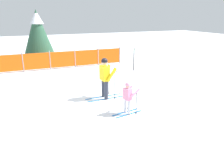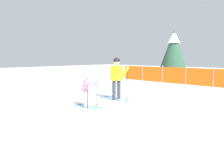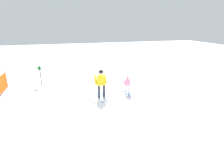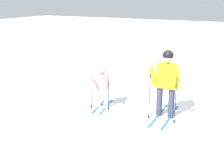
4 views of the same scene
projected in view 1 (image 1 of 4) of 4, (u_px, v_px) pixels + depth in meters
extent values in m
plane|color=white|center=(98.00, 97.00, 9.15)|extent=(60.00, 60.00, 0.00)
cube|color=#1966B2|center=(103.00, 96.00, 9.15)|extent=(1.58, 0.11, 0.02)
cube|color=#1966B2|center=(106.00, 99.00, 8.89)|extent=(1.58, 0.11, 0.02)
cylinder|color=#333847|center=(103.00, 88.00, 9.03)|extent=(0.15, 0.15, 0.75)
cylinder|color=#333847|center=(106.00, 90.00, 8.77)|extent=(0.15, 0.15, 0.75)
cube|color=yellow|center=(105.00, 73.00, 8.70)|extent=(0.28, 0.48, 0.58)
cylinder|color=yellow|center=(106.00, 71.00, 9.02)|extent=(0.45, 0.13, 0.55)
cylinder|color=yellow|center=(112.00, 75.00, 8.52)|extent=(0.45, 0.13, 0.55)
sphere|color=#D8AD8C|center=(104.00, 62.00, 8.56)|extent=(0.25, 0.25, 0.25)
sphere|color=black|center=(104.00, 61.00, 8.55)|extent=(0.26, 0.26, 0.26)
cylinder|color=black|center=(108.00, 82.00, 9.24)|extent=(0.02, 0.02, 1.17)
cylinder|color=black|center=(108.00, 93.00, 9.40)|extent=(0.07, 0.07, 0.01)
cylinder|color=black|center=(115.00, 86.00, 8.70)|extent=(0.02, 0.02, 1.17)
cylinder|color=black|center=(115.00, 98.00, 8.86)|extent=(0.07, 0.07, 0.01)
cube|color=#1966B2|center=(125.00, 112.00, 7.69)|extent=(1.07, 0.23, 0.02)
cube|color=#1966B2|center=(129.00, 114.00, 7.53)|extent=(1.07, 0.23, 0.02)
cylinder|color=silver|center=(125.00, 105.00, 7.61)|extent=(0.10, 0.10, 0.51)
cylinder|color=silver|center=(129.00, 107.00, 7.45)|extent=(0.10, 0.10, 0.51)
cube|color=pink|center=(127.00, 94.00, 7.39)|extent=(0.23, 0.34, 0.40)
cylinder|color=pink|center=(128.00, 90.00, 7.62)|extent=(0.40, 0.15, 0.28)
cylinder|color=pink|center=(135.00, 93.00, 7.31)|extent=(0.40, 0.15, 0.28)
sphere|color=#D8AD8C|center=(128.00, 86.00, 7.30)|extent=(0.17, 0.17, 0.17)
sphere|color=pink|center=(128.00, 85.00, 7.29)|extent=(0.18, 0.18, 0.18)
cylinder|color=black|center=(128.00, 100.00, 7.79)|extent=(0.02, 0.02, 0.79)
cylinder|color=black|center=(128.00, 108.00, 7.89)|extent=(0.07, 0.07, 0.01)
cylinder|color=black|center=(136.00, 104.00, 7.41)|extent=(0.02, 0.02, 0.79)
cylinder|color=black|center=(136.00, 113.00, 7.51)|extent=(0.07, 0.07, 0.01)
cylinder|color=gray|center=(23.00, 62.00, 12.93)|extent=(0.06, 0.06, 1.17)
cylinder|color=gray|center=(50.00, 60.00, 13.49)|extent=(0.06, 0.06, 1.17)
cylinder|color=gray|center=(75.00, 58.00, 14.04)|extent=(0.06, 0.06, 1.17)
cylinder|color=gray|center=(98.00, 57.00, 14.60)|extent=(0.06, 0.06, 1.17)
cylinder|color=gray|center=(120.00, 55.00, 15.15)|extent=(0.06, 0.06, 1.17)
cube|color=#F85C10|center=(8.00, 63.00, 12.66)|extent=(1.57, 0.06, 0.98)
cube|color=#F85C10|center=(37.00, 61.00, 13.21)|extent=(1.57, 0.06, 0.98)
cube|color=#F85C10|center=(63.00, 59.00, 13.77)|extent=(1.57, 0.06, 0.98)
cube|color=#F85C10|center=(87.00, 58.00, 14.32)|extent=(1.57, 0.06, 0.98)
cube|color=#F85C10|center=(109.00, 56.00, 14.88)|extent=(1.57, 0.06, 0.98)
cylinder|color=#4C3823|center=(40.00, 58.00, 15.27)|extent=(0.24, 0.24, 0.77)
cone|color=#29513A|center=(38.00, 31.00, 14.72)|extent=(1.95, 1.95, 2.86)
cone|color=white|center=(36.00, 17.00, 14.44)|extent=(0.88, 0.88, 0.86)
cylinder|color=black|center=(134.00, 59.00, 13.20)|extent=(0.05, 0.05, 1.37)
cylinder|color=green|center=(134.00, 51.00, 13.07)|extent=(0.14, 0.26, 0.28)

